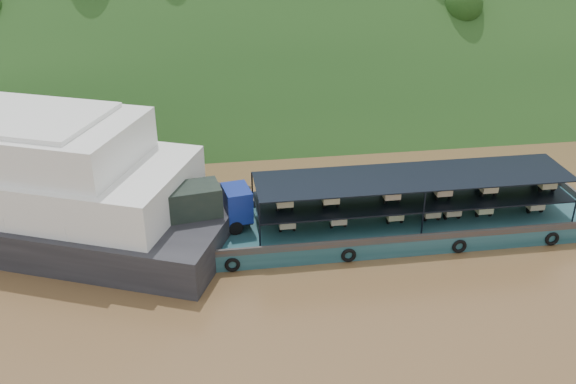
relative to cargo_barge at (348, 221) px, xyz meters
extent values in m
plane|color=brown|center=(-2.20, -1.52, -1.21)|extent=(160.00, 160.00, 0.00)
cube|color=#173613|center=(-2.20, 34.48, -1.21)|extent=(140.00, 39.60, 39.60)
cube|color=#123B3F|center=(1.27, 0.00, -0.61)|extent=(35.00, 7.00, 1.20)
cube|color=#592D19|center=(1.27, 3.40, 0.24)|extent=(35.00, 0.20, 0.50)
cube|color=#592D19|center=(1.27, -3.40, 0.24)|extent=(35.00, 0.20, 0.50)
cube|color=#592D19|center=(-16.13, 0.00, 0.24)|extent=(0.20, 7.00, 0.50)
torus|color=black|center=(-8.73, -3.55, -0.66)|extent=(1.06, 0.26, 1.06)
torus|color=black|center=(-0.73, -3.55, -0.66)|extent=(1.06, 0.26, 1.06)
torus|color=black|center=(7.27, -3.55, -0.66)|extent=(1.06, 0.26, 1.06)
torus|color=black|center=(14.27, -3.55, -0.66)|extent=(1.06, 0.26, 1.06)
cylinder|color=black|center=(-13.21, -1.39, 0.51)|extent=(1.09, 0.53, 1.05)
cylinder|color=black|center=(-13.56, 0.78, 0.51)|extent=(1.09, 0.53, 1.05)
cylinder|color=black|center=(-9.70, -0.82, 0.51)|extent=(1.09, 0.53, 1.05)
cylinder|color=black|center=(-10.05, 1.34, 0.51)|extent=(1.09, 0.53, 1.05)
cylinder|color=black|center=(-8.26, -0.59, 0.51)|extent=(1.09, 0.53, 1.05)
cylinder|color=black|center=(-8.60, 1.57, 0.51)|extent=(1.09, 0.53, 1.05)
cube|color=black|center=(-10.70, 0.13, 0.67)|extent=(7.38, 3.40, 0.21)
cube|color=navy|center=(-8.02, 0.56, 1.87)|extent=(2.15, 2.76, 2.30)
cube|color=black|center=(-7.14, 0.70, 2.29)|extent=(0.39, 2.07, 0.94)
cube|color=black|center=(-11.73, -0.04, 2.18)|extent=(5.35, 3.27, 2.93)
cube|color=black|center=(4.77, 0.00, 1.65)|extent=(23.00, 5.00, 0.12)
cube|color=black|center=(4.77, 0.00, 3.29)|extent=(23.00, 5.00, 0.08)
cylinder|color=black|center=(-6.73, -2.50, 1.64)|extent=(0.12, 0.12, 3.30)
cylinder|color=black|center=(-6.73, 2.50, 1.64)|extent=(0.12, 0.12, 3.30)
cylinder|color=black|center=(4.77, -2.50, 1.64)|extent=(0.12, 0.12, 3.30)
cylinder|color=black|center=(4.77, 2.50, 1.64)|extent=(0.12, 0.12, 3.30)
cylinder|color=black|center=(16.27, -2.50, 1.64)|extent=(0.12, 0.12, 3.30)
cylinder|color=black|center=(16.27, 2.50, 1.64)|extent=(0.12, 0.12, 3.30)
cylinder|color=black|center=(-4.60, 1.05, 0.25)|extent=(0.12, 0.52, 0.52)
cylinder|color=black|center=(-5.10, -0.75, 0.25)|extent=(0.14, 0.52, 0.52)
cylinder|color=black|center=(-4.10, -0.75, 0.25)|extent=(0.14, 0.52, 0.52)
cube|color=beige|center=(-4.60, -0.40, 0.59)|extent=(1.15, 1.50, 0.44)
cube|color=red|center=(-4.60, 0.75, 0.77)|extent=(0.55, 0.80, 0.80)
cube|color=red|center=(-4.60, 0.55, 1.27)|extent=(0.50, 0.10, 0.10)
cylinder|color=black|center=(-0.89, 1.05, 0.25)|extent=(0.12, 0.52, 0.52)
cylinder|color=black|center=(-1.39, -0.75, 0.25)|extent=(0.14, 0.52, 0.52)
cylinder|color=black|center=(-0.39, -0.75, 0.25)|extent=(0.14, 0.52, 0.52)
cube|color=beige|center=(-0.89, -0.40, 0.59)|extent=(1.15, 1.50, 0.44)
cube|color=red|center=(-0.89, 0.75, 0.77)|extent=(0.55, 0.80, 0.80)
cube|color=red|center=(-0.89, 0.55, 1.27)|extent=(0.50, 0.10, 0.10)
cylinder|color=black|center=(3.32, 1.05, 0.25)|extent=(0.12, 0.52, 0.52)
cylinder|color=black|center=(2.82, -0.75, 0.25)|extent=(0.14, 0.52, 0.52)
cylinder|color=black|center=(3.82, -0.75, 0.25)|extent=(0.14, 0.52, 0.52)
cube|color=#C0BB88|center=(3.32, -0.40, 0.59)|extent=(1.15, 1.50, 0.44)
cube|color=red|center=(3.32, 0.75, 0.77)|extent=(0.55, 0.80, 0.80)
cube|color=red|center=(3.32, 0.55, 1.27)|extent=(0.50, 0.10, 0.10)
cylinder|color=black|center=(6.12, 1.05, 0.25)|extent=(0.12, 0.52, 0.52)
cylinder|color=black|center=(5.62, -0.75, 0.25)|extent=(0.14, 0.52, 0.52)
cylinder|color=black|center=(6.62, -0.75, 0.25)|extent=(0.14, 0.52, 0.52)
cube|color=#C2AF89|center=(6.12, -0.40, 0.59)|extent=(1.15, 1.50, 0.44)
cube|color=red|center=(6.12, 0.75, 0.77)|extent=(0.55, 0.80, 0.80)
cube|color=red|center=(6.12, 0.55, 1.27)|extent=(0.50, 0.10, 0.10)
cylinder|color=black|center=(10.16, 1.05, 0.25)|extent=(0.12, 0.52, 0.52)
cylinder|color=black|center=(9.66, -0.75, 0.25)|extent=(0.14, 0.52, 0.52)
cylinder|color=black|center=(10.66, -0.75, 0.25)|extent=(0.14, 0.52, 0.52)
cube|color=beige|center=(10.16, -0.40, 0.59)|extent=(1.15, 1.50, 0.44)
cube|color=#B91B0C|center=(10.16, 0.75, 0.77)|extent=(0.55, 0.80, 0.80)
cube|color=#B91B0C|center=(10.16, 0.55, 1.27)|extent=(0.50, 0.10, 0.10)
cylinder|color=black|center=(14.21, 1.05, 0.25)|extent=(0.12, 0.52, 0.52)
cylinder|color=black|center=(13.71, -0.75, 0.25)|extent=(0.14, 0.52, 0.52)
cylinder|color=black|center=(14.71, -0.75, 0.25)|extent=(0.14, 0.52, 0.52)
cube|color=beige|center=(14.21, -0.40, 0.59)|extent=(1.15, 1.50, 0.44)
cube|color=#A90B0B|center=(14.21, 0.75, 0.77)|extent=(0.55, 0.80, 0.80)
cube|color=#A90B0B|center=(14.21, 0.55, 1.27)|extent=(0.50, 0.10, 0.10)
cylinder|color=black|center=(7.70, 1.05, 0.25)|extent=(0.12, 0.52, 0.52)
cylinder|color=black|center=(7.20, -0.75, 0.25)|extent=(0.14, 0.52, 0.52)
cylinder|color=black|center=(8.20, -0.75, 0.25)|extent=(0.14, 0.52, 0.52)
cube|color=#C2AF89|center=(7.70, -0.40, 0.59)|extent=(1.15, 1.50, 0.44)
cube|color=red|center=(7.70, 0.75, 0.77)|extent=(0.55, 0.80, 0.80)
cube|color=red|center=(7.70, 0.55, 1.27)|extent=(0.50, 0.10, 0.10)
cylinder|color=black|center=(-4.77, 1.05, 1.97)|extent=(0.12, 0.52, 0.52)
cylinder|color=black|center=(-5.27, -0.75, 1.97)|extent=(0.14, 0.52, 0.52)
cylinder|color=black|center=(-4.27, -0.75, 1.97)|extent=(0.14, 0.52, 0.52)
cube|color=#C0B688|center=(-4.77, -0.40, 2.31)|extent=(1.15, 1.50, 0.44)
cube|color=#B71B0C|center=(-4.77, 0.75, 2.49)|extent=(0.55, 0.80, 0.80)
cube|color=#B71B0C|center=(-4.77, 0.55, 2.99)|extent=(0.50, 0.10, 0.10)
cylinder|color=black|center=(-1.49, 1.05, 1.97)|extent=(0.12, 0.52, 0.52)
cylinder|color=black|center=(-1.99, -0.75, 1.97)|extent=(0.14, 0.52, 0.52)
cylinder|color=black|center=(-0.99, -0.75, 1.97)|extent=(0.14, 0.52, 0.52)
cube|color=beige|center=(-1.49, -0.40, 2.31)|extent=(1.15, 1.50, 0.44)
cube|color=red|center=(-1.49, 0.75, 2.49)|extent=(0.55, 0.80, 0.80)
cube|color=red|center=(-1.49, 0.55, 2.99)|extent=(0.50, 0.10, 0.10)
cylinder|color=black|center=(2.95, 1.05, 1.97)|extent=(0.12, 0.52, 0.52)
cylinder|color=black|center=(2.45, -0.75, 1.97)|extent=(0.14, 0.52, 0.52)
cylinder|color=black|center=(3.45, -0.75, 1.97)|extent=(0.14, 0.52, 0.52)
cube|color=beige|center=(2.95, -0.40, 2.31)|extent=(1.15, 1.50, 0.44)
cube|color=red|center=(2.95, 0.75, 2.49)|extent=(0.55, 0.80, 0.80)
cube|color=red|center=(2.95, 0.55, 2.99)|extent=(0.50, 0.10, 0.10)
cylinder|color=black|center=(6.81, 1.05, 1.97)|extent=(0.12, 0.52, 0.52)
cylinder|color=black|center=(6.31, -0.75, 1.97)|extent=(0.14, 0.52, 0.52)
cylinder|color=black|center=(7.31, -0.75, 1.97)|extent=(0.14, 0.52, 0.52)
cube|color=#C8B08E|center=(6.81, -0.40, 2.31)|extent=(1.15, 1.50, 0.44)
cube|color=#C9BF8E|center=(6.81, 0.75, 2.49)|extent=(0.55, 0.80, 0.80)
cube|color=#C9BF8E|center=(6.81, 0.55, 2.99)|extent=(0.50, 0.10, 0.10)
cylinder|color=black|center=(10.28, 1.05, 1.97)|extent=(0.12, 0.52, 0.52)
cylinder|color=black|center=(9.78, -0.75, 1.97)|extent=(0.14, 0.52, 0.52)
cylinder|color=black|center=(10.78, -0.75, 1.97)|extent=(0.14, 0.52, 0.52)
cube|color=beige|center=(10.28, -0.40, 2.31)|extent=(1.15, 1.50, 0.44)
cube|color=#19339B|center=(10.28, 0.75, 2.49)|extent=(0.55, 0.80, 0.80)
cube|color=#19339B|center=(10.28, 0.55, 2.99)|extent=(0.50, 0.10, 0.10)
cylinder|color=black|center=(14.84, 1.05, 1.97)|extent=(0.12, 0.52, 0.52)
cylinder|color=black|center=(14.34, -0.75, 1.97)|extent=(0.14, 0.52, 0.52)
cylinder|color=black|center=(15.34, -0.75, 1.97)|extent=(0.14, 0.52, 0.52)
cube|color=tan|center=(14.84, -0.40, 2.31)|extent=(1.15, 1.50, 0.44)
cube|color=beige|center=(14.84, 0.75, 2.49)|extent=(0.55, 0.80, 0.80)
cube|color=beige|center=(14.84, 0.55, 2.99)|extent=(0.50, 0.10, 0.10)
camera|label=1|loc=(-10.42, -39.97, 22.99)|focal=40.00mm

